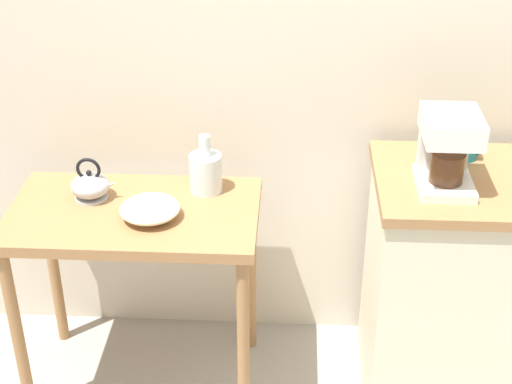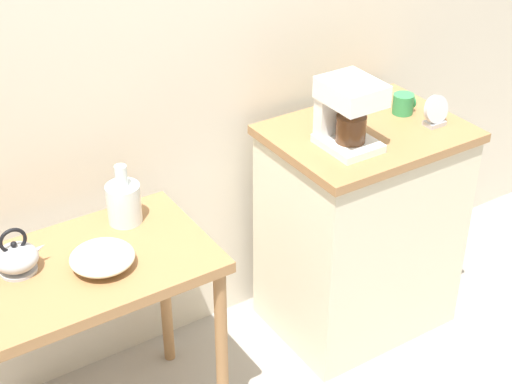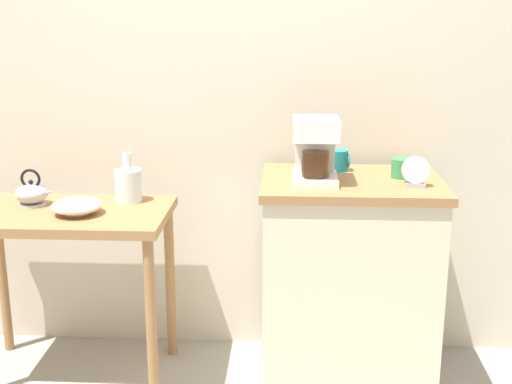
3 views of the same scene
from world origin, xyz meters
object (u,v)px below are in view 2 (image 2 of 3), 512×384
at_px(bowl_stoneware, 102,258).
at_px(glass_carafe_vase, 124,202).
at_px(mug_dark_teal, 336,107).
at_px(teakettle, 17,257).
at_px(coffee_maker, 346,110).
at_px(table_clock, 436,112).
at_px(mug_tall_green, 403,104).

height_order(bowl_stoneware, glass_carafe_vase, glass_carafe_vase).
bearing_deg(bowl_stoneware, mug_dark_teal, 11.57).
height_order(bowl_stoneware, teakettle, teakettle).
relative_size(teakettle, coffee_maker, 0.65).
distance_m(glass_carafe_vase, table_clock, 1.23).
relative_size(bowl_stoneware, table_clock, 1.69).
relative_size(glass_carafe_vase, mug_dark_teal, 2.43).
relative_size(coffee_maker, table_clock, 2.12).
distance_m(mug_tall_green, table_clock, 0.15).
distance_m(teakettle, table_clock, 1.62).
xyz_separation_m(bowl_stoneware, mug_tall_green, (1.34, 0.11, 0.15)).
xyz_separation_m(bowl_stoneware, mug_dark_teal, (1.09, 0.22, 0.16)).
relative_size(teakettle, mug_tall_green, 1.89).
height_order(glass_carafe_vase, mug_dark_teal, mug_dark_teal).
relative_size(teakettle, mug_dark_teal, 1.88).
relative_size(teakettle, table_clock, 1.38).
xyz_separation_m(bowl_stoneware, glass_carafe_vase, (0.17, 0.20, 0.04)).
bearing_deg(glass_carafe_vase, mug_dark_teal, 1.25).
distance_m(glass_carafe_vase, mug_tall_green, 1.18).
distance_m(glass_carafe_vase, coffee_maker, 0.85).
bearing_deg(bowl_stoneware, mug_tall_green, 4.73).
bearing_deg(bowl_stoneware, table_clock, -1.55).
distance_m(teakettle, coffee_maker, 1.24).
bearing_deg(mug_dark_teal, bowl_stoneware, -168.43).
height_order(teakettle, table_clock, table_clock).
bearing_deg(mug_tall_green, coffee_maker, -166.63).
relative_size(mug_tall_green, mug_dark_teal, 0.99).
bearing_deg(table_clock, glass_carafe_vase, 168.69).
distance_m(bowl_stoneware, glass_carafe_vase, 0.27).
relative_size(mug_dark_teal, table_clock, 0.73).
bearing_deg(glass_carafe_vase, table_clock, -11.31).
bearing_deg(mug_dark_teal, teakettle, -175.68).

